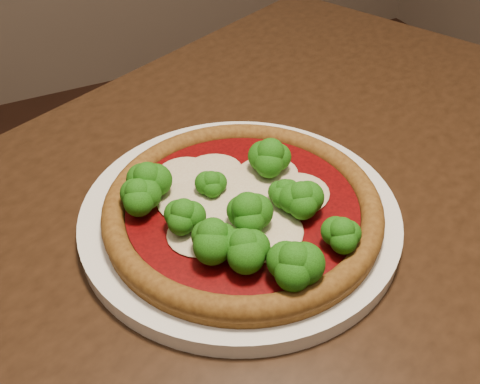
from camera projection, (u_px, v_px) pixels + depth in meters
name	position (u px, v px, depth m)	size (l,w,h in m)	color
dining_table	(296.00, 309.00, 0.60)	(1.39, 1.23, 0.75)	black
plate	(240.00, 215.00, 0.56)	(0.33, 0.33, 0.02)	white
pizza	(241.00, 207.00, 0.53)	(0.28, 0.28, 0.06)	brown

